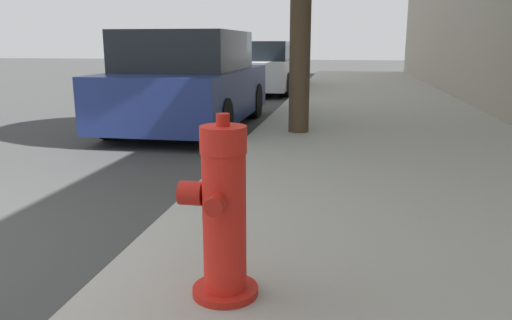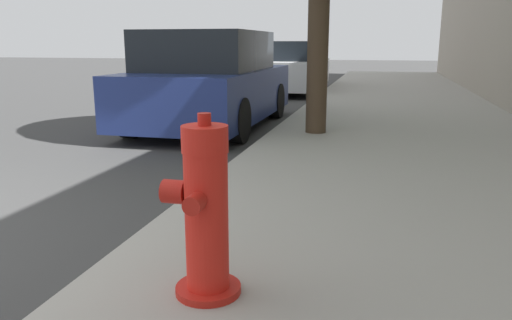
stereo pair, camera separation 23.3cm
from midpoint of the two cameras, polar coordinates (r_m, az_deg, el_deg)
The scene contains 3 objects.
fire_hydrant at distance 2.30m, azimuth -6.69°, elevation -6.25°, with size 0.36×0.38×0.86m.
parked_car_near at distance 8.00m, azimuth -8.42°, elevation 8.74°, with size 1.80×3.93×1.50m.
parked_car_mid at distance 14.00m, azimuth 0.04°, elevation 10.51°, with size 1.87×4.28×1.37m.
Camera 1 is at (3.14, -2.11, 1.31)m, focal length 35.00 mm.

